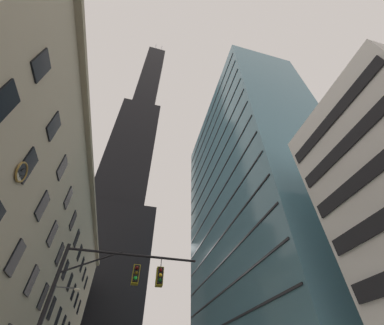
{
  "coord_description": "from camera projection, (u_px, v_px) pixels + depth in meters",
  "views": [
    {
      "loc": [
        -3.3,
        -10.75,
        1.79
      ],
      "look_at": [
        3.91,
        16.71,
        28.91
      ],
      "focal_mm": 21.96,
      "sensor_mm": 36.0,
      "label": 1
    }
  ],
  "objects": [
    {
      "name": "glass_office_midrise",
      "position": [
        249.0,
        201.0,
        48.92
      ],
      "size": [
        15.29,
        37.94,
        59.65
      ],
      "color": "teal",
      "rests_on": "ground"
    },
    {
      "name": "dark_skyscraper",
      "position": [
        124.0,
        181.0,
        105.81
      ],
      "size": [
        29.23,
        29.23,
        230.61
      ],
      "color": "black",
      "rests_on": "ground"
    },
    {
      "name": "traffic_signal_mast",
      "position": [
        112.0,
        290.0,
        12.72
      ],
      "size": [
        7.8,
        0.63,
        7.64
      ],
      "color": "black",
      "rests_on": "sidewalk_left"
    }
  ]
}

